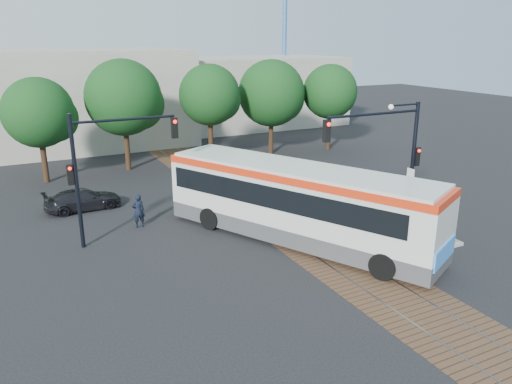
# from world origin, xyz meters

# --- Properties ---
(ground) EXTENTS (120.00, 120.00, 0.00)m
(ground) POSITION_xyz_m (0.00, 0.00, 0.00)
(ground) COLOR black
(ground) RESTS_ON ground
(trackbed) EXTENTS (3.60, 40.00, 0.02)m
(trackbed) POSITION_xyz_m (0.00, 4.00, 0.01)
(trackbed) COLOR #513825
(trackbed) RESTS_ON ground
(tree_row) EXTENTS (26.40, 5.60, 7.67)m
(tree_row) POSITION_xyz_m (1.21, 16.42, 4.85)
(tree_row) COLOR #382314
(tree_row) RESTS_ON ground
(warehouses) EXTENTS (40.00, 13.00, 8.00)m
(warehouses) POSITION_xyz_m (-0.53, 28.75, 3.81)
(warehouses) COLOR #ADA899
(warehouses) RESTS_ON ground
(crane) EXTENTS (8.00, 0.50, 18.00)m
(crane) POSITION_xyz_m (18.00, 34.00, 10.88)
(crane) COLOR #3F72B2
(crane) RESTS_ON ground
(city_bus) EXTENTS (8.45, 13.07, 3.54)m
(city_bus) POSITION_xyz_m (-0.57, 0.35, 1.98)
(city_bus) COLOR #424244
(city_bus) RESTS_ON ground
(traffic_island) EXTENTS (2.20, 5.20, 1.13)m
(traffic_island) POSITION_xyz_m (4.82, -0.90, 0.33)
(traffic_island) COLOR gray
(traffic_island) RESTS_ON ground
(signal_pole_main) EXTENTS (5.49, 0.46, 6.00)m
(signal_pole_main) POSITION_xyz_m (3.86, -0.81, 4.16)
(signal_pole_main) COLOR black
(signal_pole_main) RESTS_ON ground
(signal_pole_left) EXTENTS (4.99, 0.34, 6.00)m
(signal_pole_left) POSITION_xyz_m (-8.37, 4.00, 3.86)
(signal_pole_left) COLOR black
(signal_pole_left) RESTS_ON ground
(officer) EXTENTS (0.62, 0.42, 1.69)m
(officer) POSITION_xyz_m (-6.63, 5.33, 0.85)
(officer) COLOR black
(officer) RESTS_ON ground
(parked_car) EXTENTS (4.14, 1.93, 1.17)m
(parked_car) POSITION_xyz_m (-8.71, 9.29, 0.58)
(parked_car) COLOR black
(parked_car) RESTS_ON ground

